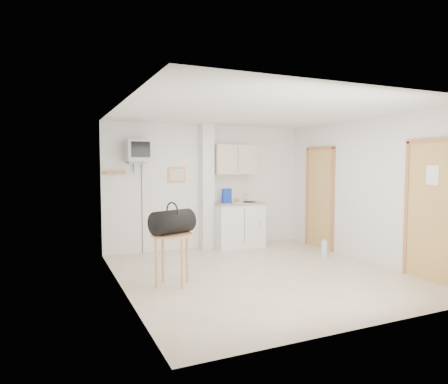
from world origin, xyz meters
name	(u,v)px	position (x,y,z in m)	size (l,w,h in m)	color
ground	(260,274)	(0.00, 0.00, 0.00)	(4.50, 4.50, 0.00)	beige
room_envelope	(272,175)	(0.24, 0.09, 1.54)	(4.24, 4.54, 2.55)	white
kitchenette	(237,208)	(0.57, 2.00, 0.80)	(1.03, 0.58, 2.10)	white
crt_television	(138,152)	(-1.45, 2.02, 1.94)	(0.44, 0.45, 2.15)	slate
round_table	(172,241)	(-1.42, 0.01, 0.62)	(0.59, 0.59, 0.73)	tan
duffel_bag	(172,222)	(-1.42, -0.01, 0.90)	(0.69, 0.54, 0.45)	black
water_bottle	(324,249)	(1.63, 0.52, 0.15)	(0.11, 0.11, 0.33)	#ABD9ED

